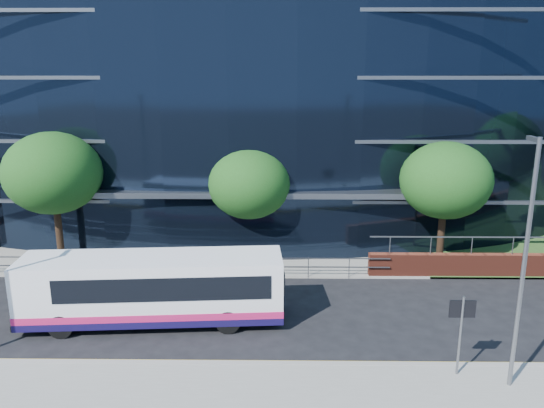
{
  "coord_description": "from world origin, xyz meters",
  "views": [
    {
      "loc": [
        -1.47,
        -17.41,
        10.05
      ],
      "look_at": [
        -1.8,
        8.0,
        3.53
      ],
      "focal_mm": 35.0,
      "sensor_mm": 36.0,
      "label": 1
    }
  ],
  "objects_px": {
    "streetlight_east": "(524,259)",
    "tree_dist_e": "(517,122)",
    "tree_far_a": "(53,173)",
    "tree_far_c": "(446,180)",
    "tree_far_b": "(249,184)",
    "street_sign": "(462,319)",
    "city_bus": "(155,288)"
  },
  "relations": [
    {
      "from": "tree_far_b",
      "to": "tree_dist_e",
      "type": "relative_size",
      "value": 0.93
    },
    {
      "from": "street_sign",
      "to": "tree_far_b",
      "type": "relative_size",
      "value": 0.46
    },
    {
      "from": "city_bus",
      "to": "tree_far_c",
      "type": "bearing_deg",
      "value": 22.57
    },
    {
      "from": "street_sign",
      "to": "tree_dist_e",
      "type": "bearing_deg",
      "value": 64.88
    },
    {
      "from": "tree_far_a",
      "to": "tree_far_c",
      "type": "bearing_deg",
      "value": 0.0
    },
    {
      "from": "tree_far_a",
      "to": "tree_far_b",
      "type": "xyz_separation_m",
      "value": [
        10.0,
        0.5,
        -0.65
      ]
    },
    {
      "from": "street_sign",
      "to": "city_bus",
      "type": "relative_size",
      "value": 0.27
    },
    {
      "from": "street_sign",
      "to": "streetlight_east",
      "type": "relative_size",
      "value": 0.35
    },
    {
      "from": "street_sign",
      "to": "streetlight_east",
      "type": "distance_m",
      "value": 2.8
    },
    {
      "from": "tree_far_b",
      "to": "streetlight_east",
      "type": "bearing_deg",
      "value": -52.37
    },
    {
      "from": "tree_far_b",
      "to": "city_bus",
      "type": "relative_size",
      "value": 0.57
    },
    {
      "from": "tree_far_a",
      "to": "city_bus",
      "type": "relative_size",
      "value": 0.66
    },
    {
      "from": "tree_far_a",
      "to": "tree_far_c",
      "type": "relative_size",
      "value": 1.07
    },
    {
      "from": "tree_far_b",
      "to": "tree_far_a",
      "type": "bearing_deg",
      "value": -177.14
    },
    {
      "from": "tree_far_a",
      "to": "tree_dist_e",
      "type": "distance_m",
      "value": 48.27
    },
    {
      "from": "street_sign",
      "to": "tree_far_b",
      "type": "distance_m",
      "value": 13.54
    },
    {
      "from": "tree_far_a",
      "to": "tree_far_c",
      "type": "xyz_separation_m",
      "value": [
        20.0,
        0.0,
        -0.33
      ]
    },
    {
      "from": "tree_far_c",
      "to": "streetlight_east",
      "type": "distance_m",
      "value": 11.22
    },
    {
      "from": "street_sign",
      "to": "streetlight_east",
      "type": "height_order",
      "value": "streetlight_east"
    },
    {
      "from": "tree_far_c",
      "to": "city_bus",
      "type": "bearing_deg",
      "value": -153.28
    },
    {
      "from": "tree_far_c",
      "to": "streetlight_east",
      "type": "bearing_deg",
      "value": -95.11
    },
    {
      "from": "tree_far_a",
      "to": "tree_far_b",
      "type": "height_order",
      "value": "tree_far_a"
    },
    {
      "from": "tree_far_a",
      "to": "street_sign",
      "type": "bearing_deg",
      "value": -31.17
    },
    {
      "from": "tree_far_c",
      "to": "street_sign",
      "type": "bearing_deg",
      "value": -103.29
    },
    {
      "from": "tree_far_c",
      "to": "streetlight_east",
      "type": "relative_size",
      "value": 0.81
    },
    {
      "from": "tree_far_b",
      "to": "tree_dist_e",
      "type": "xyz_separation_m",
      "value": [
        27.0,
        30.5,
        0.33
      ]
    },
    {
      "from": "tree_far_a",
      "to": "tree_far_b",
      "type": "distance_m",
      "value": 10.03
    },
    {
      "from": "tree_far_b",
      "to": "city_bus",
      "type": "height_order",
      "value": "tree_far_b"
    },
    {
      "from": "tree_far_b",
      "to": "city_bus",
      "type": "distance_m",
      "value": 8.46
    },
    {
      "from": "tree_far_c",
      "to": "tree_far_b",
      "type": "bearing_deg",
      "value": 177.14
    },
    {
      "from": "tree_far_b",
      "to": "city_bus",
      "type": "xyz_separation_m",
      "value": [
        -3.41,
        -7.25,
        -2.72
      ]
    },
    {
      "from": "streetlight_east",
      "to": "tree_dist_e",
      "type": "bearing_deg",
      "value": 66.89
    }
  ]
}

